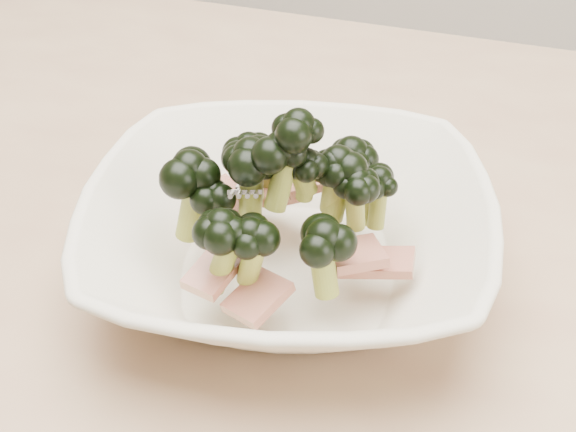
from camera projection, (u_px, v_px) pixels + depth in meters
The scene contains 2 objects.
dining_table at pixel (230, 291), 0.71m from camera, with size 1.20×0.80×0.75m.
broccoli_dish at pixel (288, 228), 0.55m from camera, with size 0.34×0.34×0.14m.
Camera 1 is at (0.23, -0.49, 1.11)m, focal length 50.00 mm.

